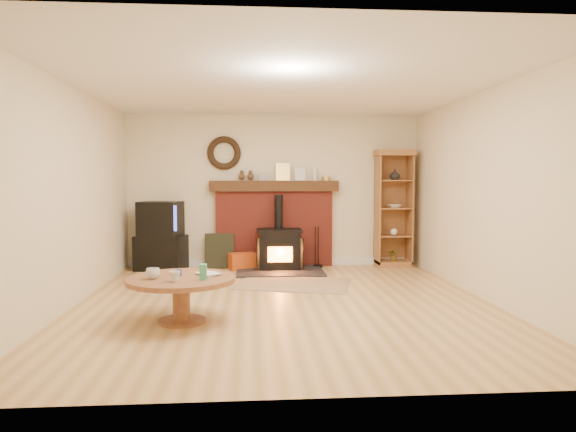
{
  "coord_description": "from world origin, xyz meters",
  "views": [
    {
      "loc": [
        -0.4,
        -6.13,
        1.49
      ],
      "look_at": [
        0.12,
        1.0,
        0.99
      ],
      "focal_mm": 32.0,
      "sensor_mm": 36.0,
      "label": 1
    }
  ],
  "objects": [
    {
      "name": "area_rug",
      "position": [
        0.19,
        1.1,
        0.01
      ],
      "size": [
        1.79,
        1.44,
        0.01
      ],
      "primitive_type": "cube",
      "rotation": [
        0.0,
        0.0,
        -0.26
      ],
      "color": "brown",
      "rests_on": "ground"
    },
    {
      "name": "wood_stove",
      "position": [
        0.07,
        2.27,
        0.33
      ],
      "size": [
        1.4,
        1.0,
        1.24
      ],
      "color": "black",
      "rests_on": "ground"
    },
    {
      "name": "curio_cabinet",
      "position": [
        2.05,
        2.56,
        1.0
      ],
      "size": [
        0.64,
        0.46,
        2.0
      ],
      "color": "#996532",
      "rests_on": "ground"
    },
    {
      "name": "firelog_box",
      "position": [
        -0.54,
        2.4,
        0.14
      ],
      "size": [
        0.5,
        0.39,
        0.27
      ],
      "primitive_type": "cube",
      "rotation": [
        0.0,
        0.0,
        0.31
      ],
      "color": "orange",
      "rests_on": "ground"
    },
    {
      "name": "ground",
      "position": [
        0.0,
        0.0,
        0.0
      ],
      "size": [
        5.5,
        5.5,
        0.0
      ],
      "primitive_type": "plane",
      "color": "#B08749",
      "rests_on": "ground"
    },
    {
      "name": "fire_tools",
      "position": [
        0.74,
        2.5,
        0.11
      ],
      "size": [
        0.16,
        0.16,
        0.7
      ],
      "color": "black",
      "rests_on": "ground"
    },
    {
      "name": "room_shell",
      "position": [
        -0.02,
        0.09,
        1.72
      ],
      "size": [
        5.02,
        5.52,
        2.61
      ],
      "color": "beige",
      "rests_on": "ground"
    },
    {
      "name": "tv_unit",
      "position": [
        -1.89,
        2.47,
        0.54
      ],
      "size": [
        0.87,
        0.69,
        1.14
      ],
      "color": "black",
      "rests_on": "ground"
    },
    {
      "name": "chimney_breast",
      "position": [
        0.0,
        2.67,
        0.8
      ],
      "size": [
        2.2,
        0.22,
        1.78
      ],
      "color": "#993227",
      "rests_on": "ground"
    },
    {
      "name": "leaning_painting",
      "position": [
        -0.94,
        2.55,
        0.3
      ],
      "size": [
        0.49,
        0.13,
        0.59
      ],
      "primitive_type": "cube",
      "rotation": [
        -0.17,
        0.0,
        0.0
      ],
      "color": "black",
      "rests_on": "ground"
    },
    {
      "name": "coffee_table",
      "position": [
        -1.13,
        -0.78,
        0.39
      ],
      "size": [
        1.14,
        1.14,
        0.64
      ],
      "color": "brown",
      "rests_on": "ground"
    }
  ]
}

